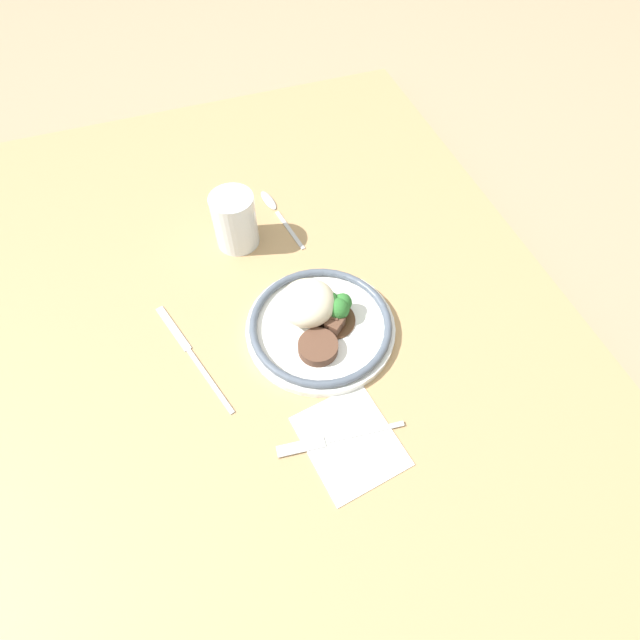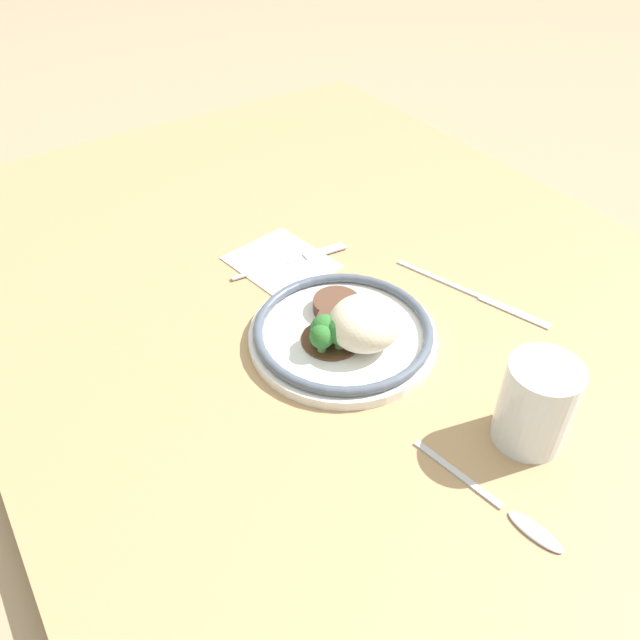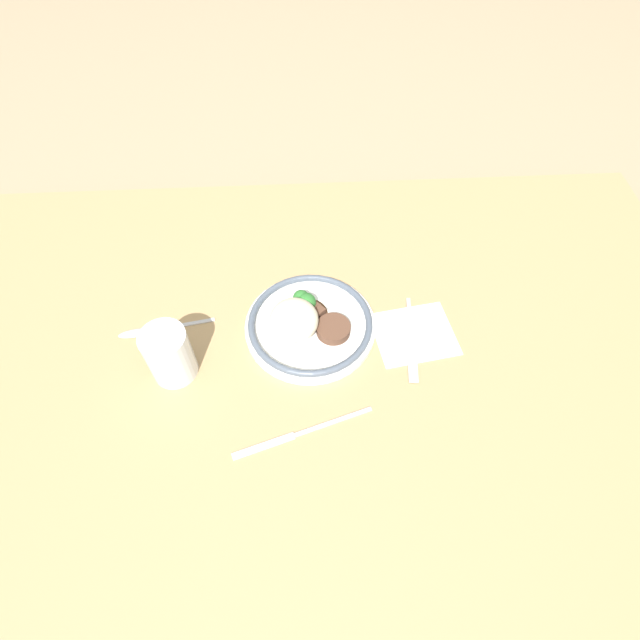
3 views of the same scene
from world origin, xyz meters
name	(u,v)px [view 1 (image 1 of 3)]	position (x,y,z in m)	size (l,w,h in m)	color
ground_plane	(292,369)	(0.00, 0.00, 0.00)	(8.00, 8.00, 0.00)	#998466
dining_table	(292,364)	(0.00, 0.00, 0.02)	(1.42, 0.93, 0.04)	tan
napkin	(350,441)	(-0.15, -0.04, 0.04)	(0.16, 0.14, 0.00)	white
plate	(319,320)	(0.04, -0.06, 0.06)	(0.23, 0.23, 0.07)	white
juice_glass	(235,223)	(0.26, 0.02, 0.08)	(0.07, 0.07, 0.10)	orange
fork	(328,440)	(-0.14, -0.01, 0.04)	(0.03, 0.18, 0.00)	#B7B7BC
knife	(190,353)	(0.06, 0.14, 0.04)	(0.22, 0.08, 0.00)	#B7B7BC
spoon	(274,207)	(0.32, -0.07, 0.04)	(0.17, 0.04, 0.01)	#B7B7BC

